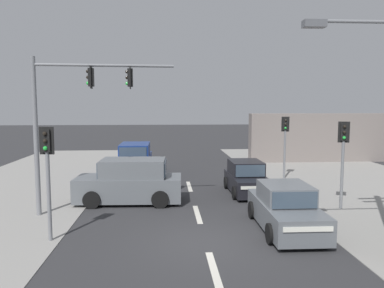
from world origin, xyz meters
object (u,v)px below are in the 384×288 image
at_px(pedestal_signal_right_kerb, 343,150).
at_px(pedestal_signal_far_median, 285,137).
at_px(pedestal_signal_left_kerb, 47,164).
at_px(hatchback_crossing_left, 247,179).
at_px(suv_receding_far, 135,160).
at_px(sedan_oncoming_near, 285,209).
at_px(suv_kerbside_parked, 130,182).
at_px(traffic_signal_mast, 71,107).

distance_m(pedestal_signal_right_kerb, pedestal_signal_far_median, 6.37).
distance_m(pedestal_signal_left_kerb, hatchback_crossing_left, 9.67).
relative_size(hatchback_crossing_left, suv_receding_far, 0.80).
distance_m(pedestal_signal_right_kerb, sedan_oncoming_near, 4.20).
height_order(pedestal_signal_left_kerb, sedan_oncoming_near, pedestal_signal_left_kerb).
bearing_deg(sedan_oncoming_near, pedestal_signal_left_kerb, -175.68).
distance_m(pedestal_signal_far_median, hatchback_crossing_left, 4.75).
relative_size(pedestal_signal_right_kerb, pedestal_signal_left_kerb, 1.00).
bearing_deg(pedestal_signal_far_median, suv_kerbside_parked, -150.50).
relative_size(pedestal_signal_right_kerb, sedan_oncoming_near, 0.84).
xyz_separation_m(suv_receding_far, sedan_oncoming_near, (5.88, -10.75, -0.18)).
distance_m(hatchback_crossing_left, suv_kerbside_parked, 5.58).
bearing_deg(traffic_signal_mast, pedestal_signal_left_kerb, -90.56).
bearing_deg(traffic_signal_mast, sedan_oncoming_near, -17.07).
xyz_separation_m(traffic_signal_mast, pedestal_signal_right_kerb, (10.66, -0.04, -1.73)).
xyz_separation_m(pedestal_signal_right_kerb, suv_kerbside_parked, (-8.64, 1.65, -1.53)).
bearing_deg(traffic_signal_mast, suv_receding_far, 78.52).
xyz_separation_m(hatchback_crossing_left, suv_kerbside_parked, (-5.40, -1.39, 0.18)).
height_order(suv_kerbside_parked, suv_receding_far, same).
bearing_deg(sedan_oncoming_near, pedestal_signal_right_kerb, 36.78).
bearing_deg(hatchback_crossing_left, pedestal_signal_far_median, 48.65).
bearing_deg(suv_receding_far, sedan_oncoming_near, -61.31).
bearing_deg(pedestal_signal_right_kerb, traffic_signal_mast, 179.81).
distance_m(traffic_signal_mast, pedestal_signal_right_kerb, 10.80).
bearing_deg(pedestal_signal_left_kerb, pedestal_signal_far_median, 41.64).
bearing_deg(pedestal_signal_left_kerb, traffic_signal_mast, 89.44).
bearing_deg(suv_receding_far, traffic_signal_mast, -101.48).
height_order(traffic_signal_mast, pedestal_signal_right_kerb, traffic_signal_mast).
bearing_deg(suv_kerbside_parked, pedestal_signal_far_median, 29.50).
bearing_deg(pedestal_signal_far_median, pedestal_signal_left_kerb, -138.36).
height_order(traffic_signal_mast, sedan_oncoming_near, traffic_signal_mast).
relative_size(pedestal_signal_left_kerb, sedan_oncoming_near, 0.84).
relative_size(pedestal_signal_far_median, suv_receding_far, 0.78).
bearing_deg(hatchback_crossing_left, traffic_signal_mast, -158.02).
height_order(traffic_signal_mast, pedestal_signal_left_kerb, traffic_signal_mast).
relative_size(hatchback_crossing_left, sedan_oncoming_near, 0.86).
distance_m(pedestal_signal_right_kerb, suv_receding_far, 12.41).
xyz_separation_m(pedestal_signal_left_kerb, hatchback_crossing_left, (7.46, 5.91, -1.71)).
distance_m(pedestal_signal_far_median, sedan_oncoming_near, 9.24).
bearing_deg(suv_kerbside_parked, pedestal_signal_left_kerb, -114.45).
xyz_separation_m(hatchback_crossing_left, sedan_oncoming_near, (0.16, -5.33, 0.00)).
bearing_deg(hatchback_crossing_left, sedan_oncoming_near, -88.25).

